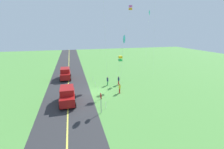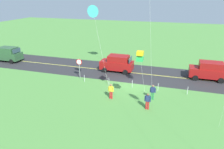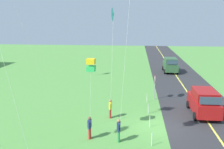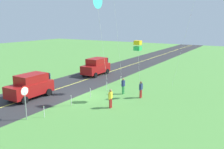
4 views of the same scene
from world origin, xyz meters
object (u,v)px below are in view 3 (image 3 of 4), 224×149
car_parked_east_far (170,65)px  person_adult_companion (90,127)px  stop_sign (155,82)px  kite_blue_mid (91,65)px  person_child_watcher (110,108)px  person_adult_near (119,130)px  kite_yellow_high (113,14)px  car_suv_foreground (204,102)px

car_parked_east_far → person_adult_companion: bearing=160.1°
car_parked_east_far → stop_sign: 14.27m
person_adult_companion → kite_blue_mid: 4.23m
kite_blue_mid → car_parked_east_far: bearing=-20.6°
stop_sign → person_child_watcher: bearing=143.1°
stop_sign → person_child_watcher: size_ratio=1.60×
person_adult_near → kite_yellow_high: 9.53m
person_adult_near → kite_blue_mid: bearing=-68.5°
person_adult_near → person_adult_companion: bearing=-45.8°
person_adult_companion → person_child_watcher: bearing=-144.4°
car_suv_foreground → car_parked_east_far: size_ratio=1.00×
person_adult_companion → stop_sign: bearing=-158.3°
car_suv_foreground → person_child_watcher: bearing=101.1°
car_suv_foreground → person_child_watcher: (-1.55, 7.88, -0.29)m
car_parked_east_far → person_adult_companion: car_parked_east_far is taller
person_adult_near → person_adult_companion: 2.02m
car_suv_foreground → car_parked_east_far: 17.64m
car_parked_east_far → person_adult_near: bearing=164.8°
stop_sign → person_adult_companion: (-9.11, 4.99, -0.94)m
stop_sign → kite_blue_mid: (-8.22, 4.98, 3.19)m
person_adult_companion → kite_yellow_high: bearing=-140.8°
kite_yellow_high → car_parked_east_far: bearing=-22.4°
car_suv_foreground → car_parked_east_far: bearing=1.9°
person_adult_near → person_child_watcher: size_ratio=1.00×
car_parked_east_far → kite_blue_mid: size_ratio=0.81×
person_adult_near → person_child_watcher: (4.03, 1.00, 0.00)m
person_adult_companion → kite_blue_mid: (0.89, -0.00, 4.13)m
person_child_watcher → kite_yellow_high: bearing=-165.4°
kite_blue_mid → person_child_watcher: bearing=-19.0°
car_suv_foreground → person_child_watcher: car_suv_foreground is taller
stop_sign → kite_yellow_high: (-3.64, 3.90, 6.64)m
person_child_watcher → stop_sign: bearing=160.5°
kite_blue_mid → car_suv_foreground: bearing=-63.4°
person_adult_near → kite_yellow_high: size_ratio=0.18×
car_suv_foreground → kite_yellow_high: kite_yellow_high is taller
person_child_watcher → kite_yellow_high: 7.76m
car_suv_foreground → kite_blue_mid: size_ratio=0.81×
person_child_watcher → kite_blue_mid: (-2.90, 1.00, 4.13)m
person_adult_near → person_child_watcher: 4.15m
car_parked_east_far → kite_yellow_high: 20.29m
stop_sign → car_parked_east_far: bearing=-13.5°
car_parked_east_far → kite_blue_mid: bearing=159.4°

